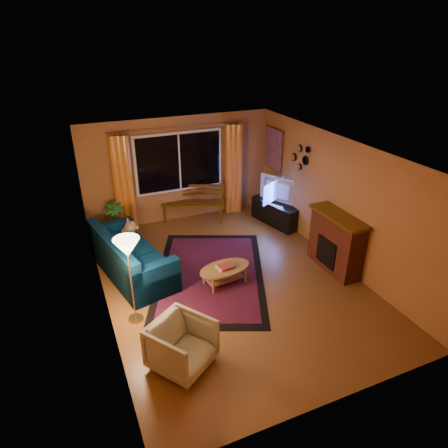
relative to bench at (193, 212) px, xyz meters
name	(u,v)px	position (x,y,z in m)	size (l,w,h in m)	color
floor	(230,281)	(-0.22, -2.75, -0.24)	(4.50, 6.00, 0.02)	brown
ceiling	(231,150)	(-0.22, -2.75, 2.28)	(4.50, 6.00, 0.02)	white
wall_back	(179,170)	(-0.22, 0.26, 1.02)	(4.50, 0.02, 2.50)	#B5733C
wall_left	(98,246)	(-2.48, -2.75, 1.02)	(0.02, 6.00, 2.50)	#B5733C
wall_right	(337,201)	(2.04, -2.75, 1.02)	(0.02, 6.00, 2.50)	#B5733C
window	(179,162)	(-0.22, 0.19, 1.22)	(2.00, 0.02, 1.30)	black
curtain_rod	(178,128)	(-0.22, 0.15, 2.02)	(0.03, 0.03, 3.20)	#BF8C3F
curtain_left	(123,185)	(-1.57, 0.13, 0.89)	(0.36, 0.36, 2.24)	orange
curtain_right	(233,169)	(1.13, 0.13, 0.89)	(0.36, 0.36, 2.24)	orange
bench	(193,212)	(0.00, 0.00, 0.00)	(1.50, 0.44, 0.45)	#52310A
potted_plant	(115,220)	(-1.89, -0.13, 0.18)	(0.46, 0.46, 0.81)	#235B1E
sofa	(132,254)	(-1.85, -1.80, 0.21)	(0.92, 2.15, 0.87)	#031C36
dog	(128,231)	(-1.80, -1.32, 0.46)	(0.34, 0.46, 0.51)	brown
armchair	(182,343)	(-1.69, -4.40, 0.17)	(0.77, 0.72, 0.79)	#BFBA97
floor_lamp	(131,281)	(-2.10, -3.16, 0.53)	(0.25, 0.25, 1.50)	#BF8C3F
rug	(210,274)	(-0.50, -2.42, -0.21)	(2.02, 3.19, 0.02)	maroon
coffee_table	(225,276)	(-0.36, -2.81, -0.05)	(0.99, 0.99, 0.36)	#A3743B
tv_console	(276,213)	(1.78, -0.95, 0.04)	(0.43, 1.29, 0.54)	black
television	(277,191)	(1.78, -0.95, 0.62)	(1.06, 0.14, 0.61)	black
fireplace	(336,243)	(1.83, -3.15, 0.32)	(0.40, 1.20, 1.10)	maroon
mirror_cluster	(300,156)	(1.99, -1.45, 1.57)	(0.06, 0.60, 0.56)	black
painting	(274,149)	(2.00, -0.30, 1.42)	(0.04, 0.76, 0.96)	#EB5B28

